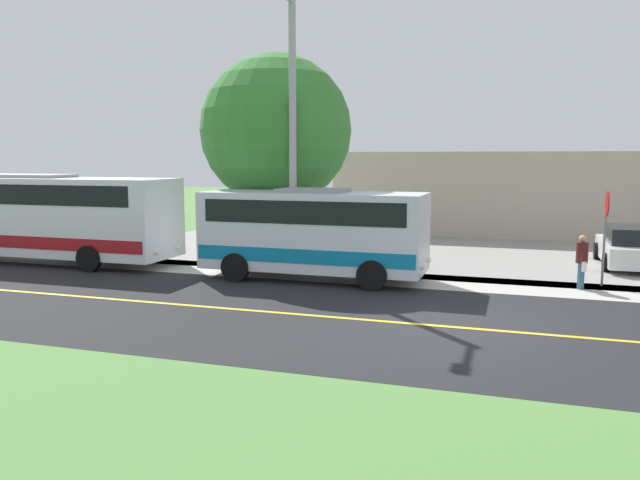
# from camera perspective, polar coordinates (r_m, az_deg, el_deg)

# --- Properties ---
(ground_plane) EXTENTS (120.00, 120.00, 0.00)m
(ground_plane) POSITION_cam_1_polar(r_m,az_deg,el_deg) (14.65, 11.39, -7.81)
(ground_plane) COLOR #548442
(road_surface) EXTENTS (8.00, 100.00, 0.01)m
(road_surface) POSITION_cam_1_polar(r_m,az_deg,el_deg) (14.65, 11.39, -7.80)
(road_surface) COLOR black
(road_surface) RESTS_ON ground
(sidewalk) EXTENTS (2.40, 100.00, 0.01)m
(sidewalk) POSITION_cam_1_polar(r_m,az_deg,el_deg) (19.70, 13.15, -3.90)
(sidewalk) COLOR #B2ADA3
(sidewalk) RESTS_ON ground
(parking_lot_surface) EXTENTS (14.00, 36.00, 0.01)m
(parking_lot_surface) POSITION_cam_1_polar(r_m,az_deg,el_deg) (26.77, 20.89, -1.21)
(parking_lot_surface) COLOR gray
(parking_lot_surface) RESTS_ON ground
(road_centre_line) EXTENTS (0.16, 100.00, 0.00)m
(road_centre_line) POSITION_cam_1_polar(r_m,az_deg,el_deg) (14.65, 11.39, -7.78)
(road_centre_line) COLOR gold
(road_centre_line) RESTS_ON ground
(shuttle_bus_front) EXTENTS (2.56, 7.19, 2.90)m
(shuttle_bus_front) POSITION_cam_1_polar(r_m,az_deg,el_deg) (19.66, -0.62, 0.97)
(shuttle_bus_front) COLOR silver
(shuttle_bus_front) RESTS_ON ground
(transit_bus_rear) EXTENTS (2.79, 11.92, 3.25)m
(transit_bus_rear) POSITION_cam_1_polar(r_m,az_deg,el_deg) (25.67, -25.26, 2.21)
(transit_bus_rear) COLOR white
(transit_bus_rear) RESTS_ON ground
(pedestrian_with_bags) EXTENTS (0.72, 0.34, 1.60)m
(pedestrian_with_bags) POSITION_cam_1_polar(r_m,az_deg,el_deg) (19.84, 22.93, -1.73)
(pedestrian_with_bags) COLOR #335972
(pedestrian_with_bags) RESTS_ON ground
(stop_sign) EXTENTS (0.76, 0.07, 2.88)m
(stop_sign) POSITION_cam_1_polar(r_m,az_deg,el_deg) (20.39, 24.79, 1.56)
(stop_sign) COLOR slate
(stop_sign) RESTS_ON ground
(street_light_pole) EXTENTS (1.97, 0.24, 8.89)m
(street_light_pole) POSITION_cam_1_polar(r_m,az_deg,el_deg) (20.26, -2.65, 10.41)
(street_light_pole) COLOR #9E9EA3
(street_light_pole) RESTS_ON ground
(parked_car_near) EXTENTS (4.41, 2.03, 1.45)m
(parked_car_near) POSITION_cam_1_polar(r_m,az_deg,el_deg) (24.65, 26.57, -0.61)
(parked_car_near) COLOR white
(parked_car_near) RESTS_ON ground
(tree_curbside) EXTENTS (5.53, 5.53, 7.62)m
(tree_curbside) POSITION_cam_1_polar(r_m,az_deg,el_deg) (23.16, -4.06, 10.00)
(tree_curbside) COLOR brown
(tree_curbside) RESTS_ON ground
(commercial_building) EXTENTS (10.00, 20.84, 4.15)m
(commercial_building) POSITION_cam_1_polar(r_m,az_deg,el_deg) (35.52, 19.99, 4.23)
(commercial_building) COLOR #B7A893
(commercial_building) RESTS_ON ground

